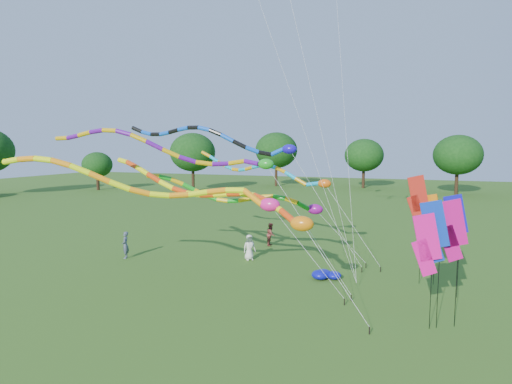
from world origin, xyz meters
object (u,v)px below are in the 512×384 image
(person_b, at_px, (125,245))
(person_c, at_px, (271,234))
(tube_kite_red, at_px, (222,196))
(tube_kite_orange, at_px, (169,187))
(person_a, at_px, (249,247))
(blue_nylon_heap, at_px, (328,276))

(person_b, bearing_deg, person_c, 101.10)
(tube_kite_red, distance_m, tube_kite_orange, 2.79)
(tube_kite_orange, distance_m, person_a, 8.95)
(tube_kite_orange, height_order, person_b, tube_kite_orange)
(tube_kite_red, bearing_deg, person_a, 117.80)
(tube_kite_orange, height_order, blue_nylon_heap, tube_kite_orange)
(person_b, bearing_deg, tube_kite_orange, 21.40)
(person_a, height_order, person_b, person_b)
(tube_kite_red, relative_size, tube_kite_orange, 1.00)
(tube_kite_orange, relative_size, person_b, 8.80)
(tube_kite_orange, distance_m, person_c, 12.70)
(tube_kite_red, relative_size, person_b, 8.82)
(person_b, distance_m, person_c, 10.00)
(tube_kite_red, distance_m, person_a, 6.77)
(person_a, height_order, person_c, person_c)
(person_a, relative_size, person_b, 0.94)
(person_b, xyz_separation_m, person_c, (7.60, 6.50, -0.04))
(tube_kite_red, bearing_deg, person_c, 114.49)
(tube_kite_red, distance_m, person_b, 9.57)
(person_a, bearing_deg, tube_kite_orange, -140.05)
(tube_kite_orange, bearing_deg, person_c, 70.90)
(tube_kite_red, height_order, person_c, tube_kite_red)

